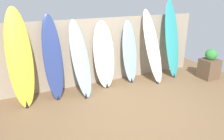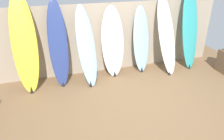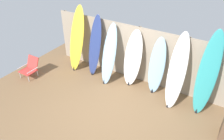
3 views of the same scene
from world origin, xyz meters
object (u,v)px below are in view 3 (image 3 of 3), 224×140
at_px(surfboard_skyblue_2, 109,55).
at_px(surfboard_skyblue_4, 157,66).
at_px(surfboard_yellow_0, 77,39).
at_px(surfboard_teal_6, 207,74).
at_px(surfboard_white_3, 133,59).
at_px(beach_chair, 30,67).
at_px(surfboard_navy_1, 95,46).
at_px(surfboard_white_5, 177,71).

bearing_deg(surfboard_skyblue_2, surfboard_skyblue_4, 7.92).
distance_m(surfboard_yellow_0, surfboard_teal_6, 4.20).
bearing_deg(surfboard_skyblue_4, surfboard_white_3, 179.92).
bearing_deg(beach_chair, surfboard_skyblue_2, 31.54).
distance_m(surfboard_navy_1, surfboard_white_5, 2.75).
bearing_deg(surfboard_skyblue_2, surfboard_navy_1, 168.86).
xyz_separation_m(surfboard_white_3, surfboard_teal_6, (2.14, -0.11, 0.24)).
distance_m(surfboard_skyblue_4, beach_chair, 4.13).
relative_size(surfboard_yellow_0, surfboard_skyblue_2, 1.18).
distance_m(surfboard_skyblue_4, surfboard_teal_6, 1.39).
distance_m(surfboard_white_3, surfboard_teal_6, 2.16).
bearing_deg(surfboard_teal_6, surfboard_white_5, -174.25).
distance_m(surfboard_skyblue_2, surfboard_white_5, 2.12).
bearing_deg(surfboard_navy_1, surfboard_skyblue_4, 2.26).
height_order(surfboard_yellow_0, surfboard_navy_1, surfboard_yellow_0).
height_order(surfboard_white_5, surfboard_teal_6, surfboard_teal_6).
relative_size(surfboard_skyblue_2, surfboard_white_5, 0.92).
xyz_separation_m(surfboard_yellow_0, surfboard_skyblue_4, (2.84, 0.12, -0.23)).
relative_size(surfboard_skyblue_2, surfboard_skyblue_4, 1.07).
relative_size(surfboard_navy_1, surfboard_teal_6, 0.89).
distance_m(surfboard_white_5, surfboard_teal_6, 0.75).
height_order(surfboard_navy_1, surfboard_teal_6, surfboard_teal_6).
height_order(surfboard_white_3, surfboard_white_5, surfboard_white_5).
relative_size(surfboard_yellow_0, surfboard_white_3, 1.24).
bearing_deg(surfboard_white_3, beach_chair, -155.26).
bearing_deg(surfboard_skyblue_4, surfboard_white_5, -16.14).
height_order(surfboard_navy_1, surfboard_white_3, surfboard_navy_1).
relative_size(surfboard_white_3, surfboard_teal_6, 0.78).
height_order(surfboard_skyblue_2, beach_chair, surfboard_skyblue_2).
xyz_separation_m(surfboard_navy_1, surfboard_skyblue_2, (0.63, -0.12, -0.07)).
bearing_deg(surfboard_white_5, surfboard_skyblue_4, 163.86).
bearing_deg(beach_chair, surfboard_white_5, 19.82).
height_order(surfboard_skyblue_4, beach_chair, surfboard_skyblue_4).
height_order(surfboard_navy_1, surfboard_white_5, surfboard_white_5).
bearing_deg(surfboard_navy_1, surfboard_white_3, 3.63).
bearing_deg(surfboard_yellow_0, surfboard_white_5, -1.07).
height_order(surfboard_skyblue_2, surfboard_white_5, surfboard_white_5).
bearing_deg(surfboard_skyblue_4, surfboard_skyblue_2, -172.08).
xyz_separation_m(surfboard_skyblue_4, surfboard_teal_6, (1.36, -0.11, 0.26)).
height_order(surfboard_teal_6, beach_chair, surfboard_teal_6).
bearing_deg(surfboard_white_5, surfboard_skyblue_2, -179.29).
distance_m(surfboard_white_3, surfboard_skyblue_4, 0.78).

